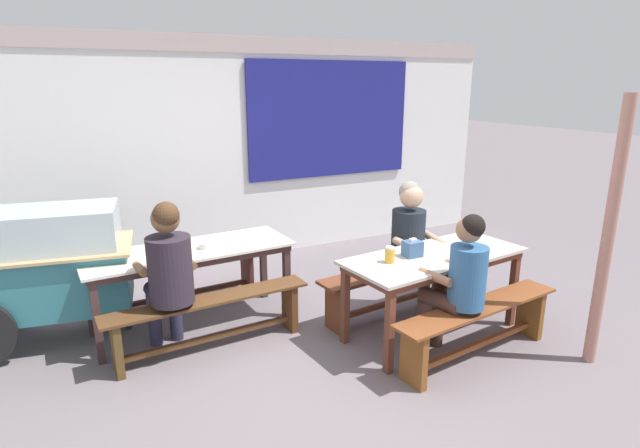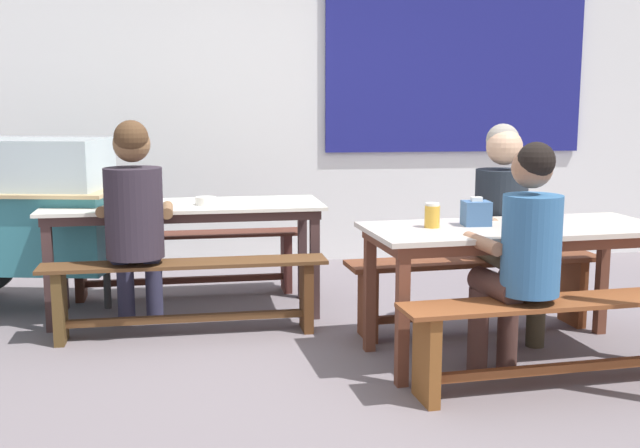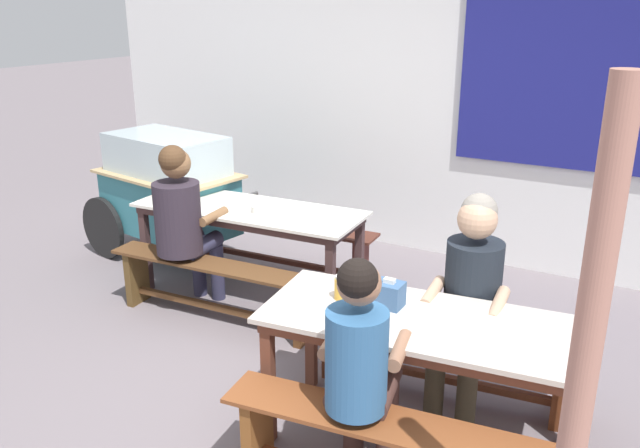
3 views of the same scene
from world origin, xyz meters
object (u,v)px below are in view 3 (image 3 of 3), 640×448
(person_left_back_turned, at_px, (183,217))
(tissue_box, at_px, (389,294))
(person_near_front, at_px, (361,360))
(person_right_near_table, at_px, (470,291))
(food_cart, at_px, (167,187))
(wooden_support_post, at_px, (576,416))
(soup_bowl, at_px, (260,209))
(bench_far_front, at_px, (214,284))
(dining_table_far, at_px, (249,217))
(bench_far_back, at_px, (281,240))
(condiment_jar, at_px, (342,287))
(bench_near_back, at_px, (440,347))
(dining_table_near, at_px, (422,332))

(person_left_back_turned, bearing_deg, tissue_box, -17.18)
(person_near_front, bearing_deg, person_right_near_table, 75.37)
(food_cart, relative_size, person_left_back_turned, 1.30)
(person_left_back_turned, xyz_separation_m, wooden_support_post, (3.00, -1.61, 0.30))
(person_left_back_turned, distance_m, soup_bowl, 0.59)
(tissue_box, bearing_deg, bench_far_front, 161.21)
(dining_table_far, xyz_separation_m, person_left_back_turned, (-0.26, -0.47, 0.09))
(bench_far_front, relative_size, person_right_near_table, 1.34)
(bench_far_front, distance_m, person_near_front, 2.06)
(food_cart, relative_size, soup_bowl, 12.65)
(person_near_front, height_order, wooden_support_post, wooden_support_post)
(person_near_front, distance_m, tissue_box, 0.52)
(soup_bowl, bearing_deg, wooden_support_post, -38.01)
(bench_far_front, xyz_separation_m, food_cart, (-1.14, 0.80, 0.39))
(tissue_box, bearing_deg, person_left_back_turned, 162.82)
(bench_far_back, relative_size, wooden_support_post, 0.83)
(bench_far_back, height_order, food_cart, food_cart)
(condiment_jar, relative_size, wooden_support_post, 0.06)
(wooden_support_post, bearing_deg, bench_near_back, 121.91)
(condiment_jar, bearing_deg, bench_far_back, 131.58)
(dining_table_far, height_order, condiment_jar, condiment_jar)
(dining_table_far, xyz_separation_m, person_right_near_table, (1.98, -0.66, 0.07))
(person_near_front, bearing_deg, bench_near_back, 85.72)
(person_left_back_turned, relative_size, person_near_front, 1.06)
(dining_table_near, bearing_deg, person_right_near_table, 76.87)
(person_right_near_table, distance_m, wooden_support_post, 1.64)
(dining_table_near, bearing_deg, bench_far_front, 161.89)
(person_right_near_table, relative_size, person_left_back_turned, 0.98)
(dining_table_near, relative_size, bench_far_front, 0.99)
(food_cart, xyz_separation_m, person_left_back_turned, (0.84, -0.76, 0.07))
(person_left_back_turned, height_order, person_near_front, person_left_back_turned)
(soup_bowl, bearing_deg, bench_far_back, 107.51)
(bench_far_front, xyz_separation_m, person_near_front, (1.71, -1.06, 0.41))
(bench_near_back, bearing_deg, condiment_jar, -129.21)
(tissue_box, distance_m, condiment_jar, 0.26)
(bench_far_front, bearing_deg, dining_table_far, 93.54)
(dining_table_far, bearing_deg, person_near_front, -41.97)
(person_near_front, bearing_deg, wooden_support_post, -27.17)
(person_right_near_table, relative_size, condiment_jar, 9.57)
(condiment_jar, bearing_deg, dining_table_far, 141.74)
(bench_near_back, bearing_deg, bench_far_front, 177.00)
(dining_table_far, relative_size, wooden_support_post, 0.88)
(bench_near_back, bearing_deg, soup_bowl, 161.76)
(bench_near_back, relative_size, tissue_box, 10.32)
(dining_table_near, height_order, wooden_support_post, wooden_support_post)
(tissue_box, bearing_deg, dining_table_near, -12.66)
(person_near_front, bearing_deg, dining_table_far, 138.03)
(dining_table_far, relative_size, person_near_front, 1.50)
(dining_table_near, xyz_separation_m, bench_far_back, (-1.91, 1.63, -0.37))
(person_near_front, xyz_separation_m, tissue_box, (-0.08, 0.50, 0.11))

